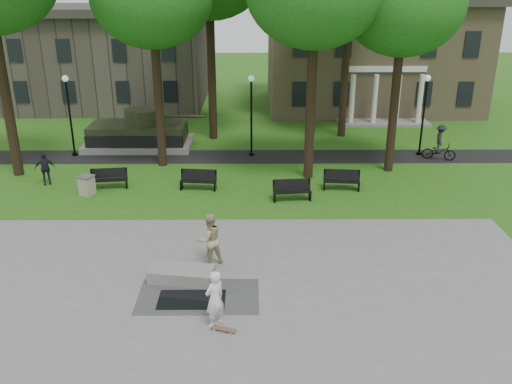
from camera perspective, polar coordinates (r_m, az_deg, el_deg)
ground at (r=20.94m, az=-1.86°, el=-6.39°), size 120.00×120.00×0.00m
plaza at (r=16.69m, az=-2.27°, el=-14.44°), size 22.00×16.00×0.02m
footpath at (r=32.04m, az=-1.37°, el=3.75°), size 44.00×2.60×0.01m
building_right at (r=45.81m, az=11.87°, el=14.29°), size 17.00×12.00×8.60m
building_left at (r=46.86m, az=-15.09°, el=13.25°), size 15.00×10.00×7.20m
tree_3 at (r=28.99m, az=15.29°, el=18.47°), size 6.00×6.00×11.19m
lamp_left at (r=33.29m, az=-19.07°, el=8.23°), size 0.36×0.36×4.73m
lamp_mid at (r=31.58m, az=-0.49°, el=8.73°), size 0.36×0.36×4.73m
lamp_right at (r=33.12m, az=17.28°, el=8.37°), size 0.36×0.36×4.73m
tank_monument at (r=34.42m, az=-12.20°, el=6.01°), size 7.45×3.40×2.40m
puddle at (r=18.19m, az=-6.78°, el=-11.18°), size 2.20×1.20×0.00m
concrete_block at (r=19.20m, az=-7.84°, el=-8.56°), size 2.33×1.34×0.45m
skateboard at (r=16.70m, az=-3.47°, el=-14.25°), size 0.80×0.44×0.07m
skateboarder at (r=16.45m, az=-4.37°, el=-11.15°), size 0.80×0.78×1.85m
friend_watching at (r=19.77m, az=-4.92°, el=-4.97°), size 1.20×1.11×1.98m
pedestrian_walker at (r=29.47m, az=-21.34°, el=2.34°), size 1.07×0.75×1.69m
cyclist at (r=33.00m, az=18.77°, el=4.65°), size 1.96×1.18×2.08m
park_bench_0 at (r=28.01m, az=-15.18°, el=1.42°), size 1.84×0.75×1.00m
park_bench_1 at (r=27.03m, az=-6.09°, el=1.34°), size 1.84×0.71×1.00m
park_bench_2 at (r=25.62m, az=3.83°, el=0.26°), size 1.84×0.71×1.00m
park_bench_3 at (r=27.19m, az=8.98°, el=1.32°), size 1.84×0.69×1.00m
trash_bin at (r=27.49m, az=-17.40°, el=0.71°), size 0.87×0.87×0.96m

